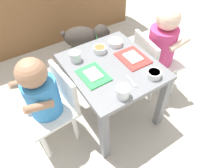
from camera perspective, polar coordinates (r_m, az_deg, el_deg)
The scene contains 13 objects.
ground_plane at distance 1.50m, azimuth 0.00°, elevation -7.94°, with size 7.00×7.00×0.00m, color #B2ADA3.
dining_table at distance 1.22m, azimuth 0.00°, elevation 2.38°, with size 0.49×0.56×0.46m.
seated_child_left at distance 1.12m, azimuth -18.95°, elevation -2.87°, with size 0.30×0.30×0.66m.
seated_child_right at distance 1.41m, azimuth 13.83°, elevation 10.93°, with size 0.32×0.32×0.69m.
dog at distance 1.85m, azimuth -7.79°, elevation 13.19°, with size 0.41×0.32×0.34m.
food_tray_left at distance 1.10m, azimuth -5.40°, elevation 2.59°, with size 0.14×0.18×0.02m.
food_tray_right at distance 1.21m, azimuth 5.98°, elevation 7.48°, with size 0.16×0.20×0.02m.
water_cup_left at distance 0.97m, azimuth 3.10°, elevation -2.50°, with size 0.07×0.07×0.06m.
water_cup_right at distance 1.20m, azimuth -10.44°, elevation 7.57°, with size 0.06×0.06×0.06m.
cereal_bowl_left_side at distance 1.25m, azimuth -3.52°, elevation 9.88°, with size 0.08×0.08×0.04m.
veggie_bowl_near at distance 1.10m, azimuth 11.89°, elevation 2.83°, with size 0.08×0.08×0.04m.
veggie_bowl_far at distance 1.32m, azimuth 0.96°, elevation 11.77°, with size 0.09×0.09×0.03m.
spoon_by_left_tray at distance 1.06m, azimuth 5.80°, elevation 0.58°, with size 0.02×0.10×0.01m.
Camera 1 is at (-0.49, -0.74, 1.21)m, focal length 31.96 mm.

